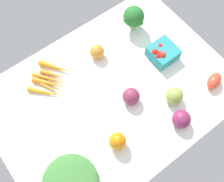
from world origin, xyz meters
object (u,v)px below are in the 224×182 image
Objects in this scene: red_onion_near_basket at (181,119)px; broccoli_head at (134,17)px; heirloom_tomato_green at (174,96)px; berry_basket at (162,53)px; red_onion_center at (131,96)px; heirloom_tomato_orange at (97,52)px; roma_tomato at (214,81)px; carrot_bunch at (51,80)px; bell_pepper_orange at (118,141)px; leafy_greens_clump at (70,182)px.

broccoli_head reaches higher than red_onion_near_basket.
heirloom_tomato_green reaches higher than berry_basket.
broccoli_head reaches higher than red_onion_center.
red_onion_center is 26.95cm from heirloom_tomato_orange.
roma_tomato is (-34.04, 15.75, -1.08)cm from red_onion_center.
carrot_bunch is 47.94cm from broccoli_head.
heirloom_tomato_green is 39.84cm from heirloom_tomato_orange.
red_onion_center is at bearing -63.79° from red_onion_near_basket.
red_onion_center reaches higher than berry_basket.
bell_pepper_orange is at bearing 2.18° from heirloom_tomato_green.
heirloom_tomato_green is 42.05cm from broccoli_head.
broccoli_head reaches higher than heirloom_tomato_green.
broccoli_head is at bearing -134.84° from bell_pepper_orange.
red_onion_center is at bearing -143.98° from bell_pepper_orange.
berry_basket reaches higher than roma_tomato.
carrot_bunch is at bearing -51.88° from red_onion_center.
red_onion_center is at bearing -161.65° from leafy_greens_clump.
broccoli_head is (0.05, -21.32, 4.56)cm from berry_basket.
leafy_greens_clump is 3.17× the size of heirloom_tomato_orange.
bell_pepper_orange is 27.58cm from red_onion_near_basket.
leafy_greens_clump is 57.53cm from heirloom_tomato_orange.
berry_basket is at bearing 90.14° from broccoli_head.
red_onion_near_basket is (-49.55, 7.03, 1.61)cm from leafy_greens_clump.
berry_basket is at bearing -161.53° from leafy_greens_clump.
berry_basket is 1.56× the size of red_onion_center.
red_onion_near_basket is (-9.93, 20.17, 0.09)cm from red_onion_center.
bell_pepper_orange is 0.67× the size of broccoli_head.
broccoli_head reaches higher than berry_basket.
carrot_bunch is at bearing -56.44° from red_onion_near_basket.
roma_tomato is at bearing 165.39° from heirloom_tomato_green.
heirloom_tomato_green is 0.99× the size of red_onion_near_basket.
heirloom_tomato_orange is (-24.01, 1.58, 2.10)cm from carrot_bunch.
roma_tomato is at bearing -169.62° from red_onion_near_basket.
leafy_greens_clump is at bearing 67.45° from carrot_bunch.
heirloom_tomato_green reaches higher than carrot_bunch.
roma_tomato is (-50.42, 3.84, -1.69)cm from bell_pepper_orange.
bell_pepper_orange is 0.74× the size of berry_basket.
red_onion_near_basket is at bearing 99.96° from heirloom_tomato_orange.
red_onion_center is 0.57× the size of broccoli_head.
broccoli_head is 24.06cm from heirloom_tomato_orange.
bell_pepper_orange is 1.29× the size of heirloom_tomato_orange.
broccoli_head is (-25.13, -29.83, 4.07)cm from red_onion_center.
heirloom_tomato_green is (-31.14, -1.18, -0.56)cm from bell_pepper_orange.
roma_tomato is at bearing 155.17° from red_onion_center.
red_onion_center is at bearing 18.67° from berry_basket.
bell_pepper_orange is at bearing -176.97° from leafy_greens_clump.
bell_pepper_orange is 1.15× the size of heirloom_tomato_green.
carrot_bunch is 24.15cm from heirloom_tomato_orange.
red_onion_center reaches higher than roma_tomato.
red_onion_near_basket is at bearing 171.93° from leafy_greens_clump.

